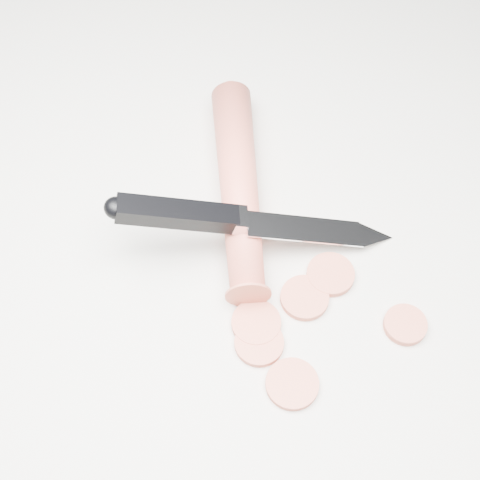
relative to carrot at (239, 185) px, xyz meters
name	(u,v)px	position (x,y,z in m)	size (l,w,h in m)	color
ground	(295,292)	(0.01, -0.10, -0.02)	(2.40, 2.40, 0.00)	silver
carrot	(239,185)	(0.00, 0.00, 0.00)	(0.03, 0.03, 0.21)	#DF5743
carrot_slice_0	(305,298)	(0.01, -0.11, -0.01)	(0.04, 0.04, 0.01)	#CD5D43
carrot_slice_1	(330,274)	(0.04, -0.10, -0.01)	(0.04, 0.04, 0.01)	#CD5D43
carrot_slice_2	(259,343)	(-0.04, -0.13, -0.02)	(0.04, 0.04, 0.01)	#CD5D43
carrot_slice_3	(256,323)	(-0.03, -0.12, -0.01)	(0.04, 0.04, 0.01)	#CD5D43
carrot_slice_4	(405,325)	(0.07, -0.16, -0.01)	(0.03, 0.03, 0.01)	#CD5D43
carrot_slice_5	(292,384)	(-0.03, -0.17, -0.02)	(0.04, 0.04, 0.01)	#CD5D43
kitchen_knife	(256,219)	(-0.01, -0.05, 0.02)	(0.23, 0.10, 0.07)	silver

